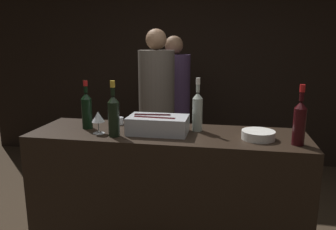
{
  "coord_description": "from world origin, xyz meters",
  "views": [
    {
      "loc": [
        0.41,
        -1.89,
        1.65
      ],
      "look_at": [
        0.0,
        0.32,
        1.15
      ],
      "focal_mm": 35.0,
      "sensor_mm": 36.0,
      "label": 1
    }
  ],
  "objects": [
    {
      "name": "bar_counter",
      "position": [
        0.0,
        0.29,
        0.52
      ],
      "size": [
        1.92,
        0.57,
        1.03
      ],
      "color": "black",
      "rests_on": "ground_plane"
    },
    {
      "name": "wine_glass",
      "position": [
        -0.46,
        0.18,
        1.14
      ],
      "size": [
        0.09,
        0.09,
        0.15
      ],
      "color": "silver",
      "rests_on": "bar_counter"
    },
    {
      "name": "red_wine_bottle_burgundy",
      "position": [
        -0.6,
        0.29,
        1.18
      ],
      "size": [
        0.08,
        0.08,
        0.35
      ],
      "color": "black",
      "rests_on": "bar_counter"
    },
    {
      "name": "candle_votive",
      "position": [
        -0.41,
        0.45,
        1.06
      ],
      "size": [
        0.07,
        0.07,
        0.05
      ],
      "color": "silver",
      "rests_on": "bar_counter"
    },
    {
      "name": "wall_back_chalkboard",
      "position": [
        0.0,
        2.66,
        1.4
      ],
      "size": [
        6.4,
        0.06,
        2.8
      ],
      "color": "black",
      "rests_on": "ground_plane"
    },
    {
      "name": "white_wine_bottle",
      "position": [
        0.2,
        0.38,
        1.18
      ],
      "size": [
        0.07,
        0.07,
        0.38
      ],
      "color": "#9EA899",
      "rests_on": "bar_counter"
    },
    {
      "name": "red_wine_bottle_tall",
      "position": [
        0.85,
        0.16,
        1.18
      ],
      "size": [
        0.08,
        0.08,
        0.37
      ],
      "color": "black",
      "rests_on": "bar_counter"
    },
    {
      "name": "bowl_white",
      "position": [
        0.61,
        0.24,
        1.06
      ],
      "size": [
        0.22,
        0.22,
        0.06
      ],
      "color": "silver",
      "rests_on": "bar_counter"
    },
    {
      "name": "ice_bin_with_bottles",
      "position": [
        -0.07,
        0.26,
        1.1
      ],
      "size": [
        0.41,
        0.24,
        0.13
      ],
      "color": "#B7BABF",
      "rests_on": "bar_counter"
    },
    {
      "name": "person_blond_tee",
      "position": [
        -0.32,
        1.38,
        1.0
      ],
      "size": [
        0.37,
        0.37,
        1.78
      ],
      "rotation": [
        0.0,
        0.0,
        -0.06
      ],
      "color": "black",
      "rests_on": "ground_plane"
    },
    {
      "name": "person_in_hoodie",
      "position": [
        -0.22,
        1.86,
        0.96
      ],
      "size": [
        0.38,
        0.38,
        1.72
      ],
      "rotation": [
        0.0,
        0.0,
        2.75
      ],
      "color": "black",
      "rests_on": "ground_plane"
    },
    {
      "name": "champagne_bottle",
      "position": [
        -0.33,
        0.13,
        1.18
      ],
      "size": [
        0.08,
        0.08,
        0.38
      ],
      "color": "black",
      "rests_on": "bar_counter"
    }
  ]
}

